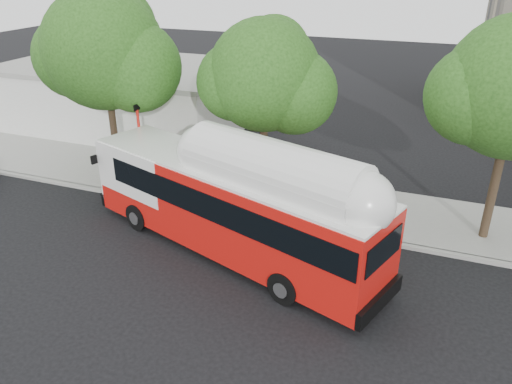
% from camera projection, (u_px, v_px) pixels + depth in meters
% --- Properties ---
extents(ground, '(120.00, 120.00, 0.00)m').
position_uv_depth(ground, '(234.00, 268.00, 19.21)').
color(ground, black).
rests_on(ground, ground).
extents(sidewalk, '(60.00, 5.00, 0.15)m').
position_uv_depth(sidewalk, '(286.00, 197.00, 24.66)').
color(sidewalk, gray).
rests_on(sidewalk, ground).
extents(curb_strip, '(60.00, 0.30, 0.15)m').
position_uv_depth(curb_strip, '(268.00, 221.00, 22.47)').
color(curb_strip, gray).
rests_on(curb_strip, ground).
extents(red_curb_segment, '(10.00, 0.32, 0.16)m').
position_uv_depth(red_curb_segment, '(208.00, 210.00, 23.43)').
color(red_curb_segment, maroon).
rests_on(red_curb_segment, ground).
extents(street_tree_left, '(6.67, 5.80, 9.74)m').
position_uv_depth(street_tree_left, '(113.00, 55.00, 23.80)').
color(street_tree_left, '#2D2116').
rests_on(street_tree_left, ground).
extents(street_tree_mid, '(5.75, 5.00, 8.62)m').
position_uv_depth(street_tree_mid, '(273.00, 81.00, 21.97)').
color(street_tree_mid, '#2D2116').
rests_on(street_tree_mid, ground).
extents(low_commercial_bldg, '(16.20, 10.20, 4.25)m').
position_uv_depth(low_commercial_bldg, '(127.00, 95.00, 34.60)').
color(low_commercial_bldg, silver).
rests_on(low_commercial_bldg, ground).
extents(transit_bus, '(14.15, 6.96, 4.18)m').
position_uv_depth(transit_bus, '(231.00, 208.00, 19.50)').
color(transit_bus, red).
rests_on(transit_bus, ground).
extents(signal_pole, '(0.13, 0.45, 4.71)m').
position_uv_depth(signal_pole, '(141.00, 151.00, 23.85)').
color(signal_pole, red).
rests_on(signal_pole, ground).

